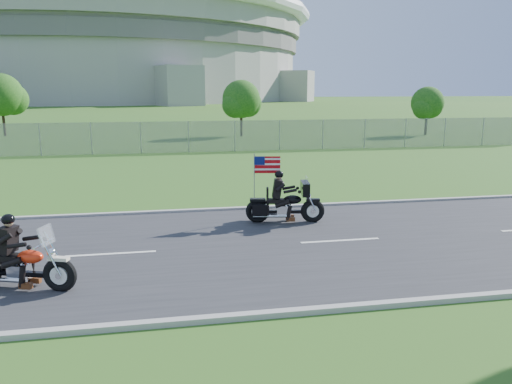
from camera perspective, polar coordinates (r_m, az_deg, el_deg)
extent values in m
plane|color=#2A591C|center=(12.98, -7.36, -6.68)|extent=(420.00, 420.00, 0.00)
cube|color=#28282B|center=(12.97, -7.37, -6.59)|extent=(120.00, 8.00, 0.04)
cube|color=#9E9B93|center=(16.85, -8.17, -2.18)|extent=(120.00, 0.18, 0.12)
cube|color=#9E9B93|center=(9.21, -5.85, -14.32)|extent=(120.00, 0.18, 0.12)
cube|color=gray|center=(32.74, -18.32, 5.82)|extent=(60.00, 0.03, 2.00)
cylinder|color=#A3A099|center=(183.42, -17.09, 13.19)|extent=(130.00, 130.00, 20.00)
cylinder|color=#605E5B|center=(183.78, -17.23, 15.37)|extent=(132.00, 132.00, 4.00)
cylinder|color=#A3A099|center=(184.29, -17.35, 17.23)|extent=(134.00, 134.00, 6.00)
torus|color=white|center=(184.75, -17.43, 18.46)|extent=(140.40, 140.40, 4.40)
cylinder|color=#382316|center=(42.90, -1.69, 8.05)|extent=(0.22, 0.22, 2.52)
sphere|color=#134412|center=(42.82, -1.71, 10.58)|extent=(3.20, 3.20, 3.20)
sphere|color=#134412|center=(43.41, -0.96, 10.12)|extent=(2.40, 2.40, 2.40)
sphere|color=#134412|center=(42.35, -2.38, 9.95)|extent=(2.24, 2.24, 2.24)
cylinder|color=#382316|center=(48.27, -26.89, 7.38)|extent=(0.22, 0.22, 2.80)
sphere|color=#134412|center=(48.20, -27.13, 9.87)|extent=(3.60, 3.60, 3.60)
sphere|color=#134412|center=(48.53, -26.08, 9.49)|extent=(2.70, 2.70, 2.70)
cylinder|color=#382316|center=(46.30, 18.86, 7.54)|extent=(0.22, 0.22, 2.24)
sphere|color=#134412|center=(46.23, 19.00, 9.61)|extent=(2.80, 2.80, 2.80)
sphere|color=#134412|center=(46.88, 19.33, 9.22)|extent=(2.10, 2.10, 2.10)
sphere|color=#134412|center=(45.69, 18.64, 9.11)|extent=(1.96, 1.96, 1.96)
torus|color=black|center=(11.01, -21.49, -8.79)|extent=(0.75, 0.41, 0.73)
ellipsoid|color=red|center=(11.22, -24.38, -6.75)|extent=(0.62, 0.48, 0.28)
cube|color=black|center=(11.51, -26.51, -6.68)|extent=(0.61, 0.46, 0.12)
cube|color=black|center=(11.38, -26.49, -4.87)|extent=(0.35, 0.45, 0.54)
sphere|color=black|center=(11.24, -26.48, -2.82)|extent=(0.34, 0.34, 0.27)
cube|color=silver|center=(10.88, -22.85, -4.58)|extent=(0.19, 0.44, 0.39)
torus|color=black|center=(15.46, 6.49, -2.16)|extent=(0.76, 0.30, 0.74)
torus|color=black|center=(15.33, 0.19, -2.20)|extent=(0.76, 0.30, 0.74)
ellipsoid|color=black|center=(15.31, 4.19, -0.87)|extent=(0.60, 0.41, 0.28)
cube|color=black|center=(15.28, 2.25, -1.03)|extent=(0.59, 0.39, 0.12)
cube|color=black|center=(15.20, 2.45, 0.41)|extent=(0.30, 0.43, 0.55)
sphere|color=black|center=(15.12, 2.65, 2.00)|extent=(0.31, 0.31, 0.27)
cube|color=black|center=(15.27, 5.63, 0.42)|extent=(0.35, 0.82, 0.40)
cube|color=#B70C11|center=(15.26, 1.30, 3.12)|extent=(0.79, 0.15, 0.52)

